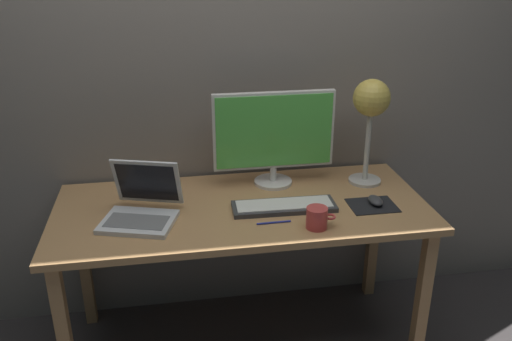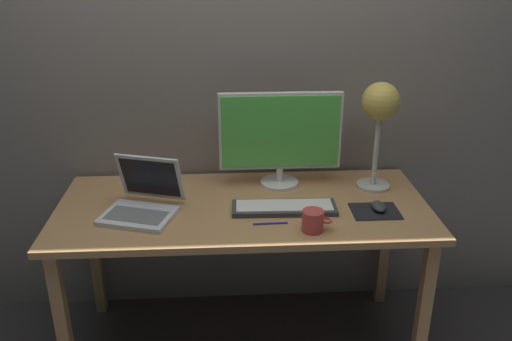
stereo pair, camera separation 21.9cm
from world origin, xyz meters
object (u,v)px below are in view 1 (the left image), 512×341
at_px(keyboard_main, 284,206).
at_px(desk_lamp, 371,105).
at_px(mouse, 375,200).
at_px(coffee_mug, 317,218).
at_px(monitor, 274,134).
at_px(pen, 274,222).
at_px(laptop, 143,203).

distance_m(keyboard_main, desk_lamp, 0.61).
height_order(keyboard_main, mouse, mouse).
bearing_deg(coffee_mug, desk_lamp, 48.86).
distance_m(monitor, pen, 0.46).
bearing_deg(monitor, desk_lamp, -7.21).
xyz_separation_m(laptop, mouse, (0.98, -0.05, -0.04)).
height_order(monitor, coffee_mug, monitor).
bearing_deg(mouse, pen, -168.69).
relative_size(desk_lamp, coffee_mug, 4.11).
distance_m(monitor, coffee_mug, 0.50).
xyz_separation_m(keyboard_main, laptop, (-0.59, 0.03, 0.05)).
distance_m(keyboard_main, laptop, 0.59).
distance_m(laptop, coffee_mug, 0.71).
relative_size(laptop, mouse, 3.73).
bearing_deg(desk_lamp, keyboard_main, -154.20).
bearing_deg(laptop, mouse, -3.16).
height_order(mouse, pen, mouse).
relative_size(monitor, desk_lamp, 1.13).
height_order(mouse, coffee_mug, coffee_mug).
xyz_separation_m(monitor, coffee_mug, (0.09, -0.45, -0.20)).
bearing_deg(desk_lamp, mouse, -99.43).
bearing_deg(keyboard_main, pen, -119.50).
xyz_separation_m(monitor, desk_lamp, (0.43, -0.05, 0.13)).
xyz_separation_m(mouse, coffee_mug, (-0.30, -0.15, 0.02)).
bearing_deg(laptop, monitor, 21.94).
distance_m(mouse, pen, 0.47).
height_order(desk_lamp, pen, desk_lamp).
bearing_deg(monitor, pen, -100.86).
distance_m(desk_lamp, pen, 0.71).
height_order(monitor, mouse, monitor).
xyz_separation_m(keyboard_main, mouse, (0.40, -0.03, 0.01)).
bearing_deg(desk_lamp, laptop, -169.80).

